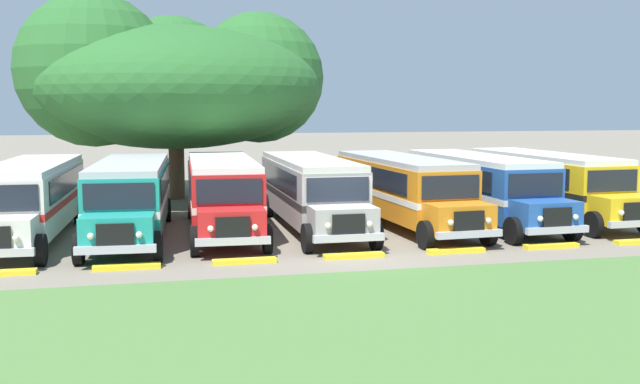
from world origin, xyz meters
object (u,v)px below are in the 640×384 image
at_px(parked_bus_slot_1, 131,195).
at_px(broad_shade_tree, 175,83).
at_px(parked_bus_slot_2, 222,191).
at_px(parked_bus_slot_3, 311,189).
at_px(parked_bus_slot_0, 31,197).
at_px(parked_bus_slot_4, 403,187).
at_px(parked_bus_slot_6, 547,182).
at_px(parked_bus_slot_5, 479,185).

height_order(parked_bus_slot_1, broad_shade_tree, broad_shade_tree).
relative_size(parked_bus_slot_2, parked_bus_slot_3, 1.00).
xyz_separation_m(parked_bus_slot_0, parked_bus_slot_3, (10.60, -0.00, 0.00)).
bearing_deg(broad_shade_tree, parked_bus_slot_4, -52.89).
xyz_separation_m(parked_bus_slot_6, broad_shade_tree, (-15.66, 10.84, 4.56)).
bearing_deg(parked_bus_slot_0, parked_bus_slot_5, 91.75).
bearing_deg(parked_bus_slot_0, parked_bus_slot_6, 93.46).
distance_m(parked_bus_slot_2, parked_bus_slot_3, 3.53).
xyz_separation_m(parked_bus_slot_0, broad_shade_tree, (5.72, 11.21, 4.56)).
height_order(parked_bus_slot_4, parked_bus_slot_6, same).
bearing_deg(parked_bus_slot_4, parked_bus_slot_0, -94.12).
height_order(parked_bus_slot_0, parked_bus_slot_2, same).
height_order(parked_bus_slot_3, parked_bus_slot_6, same).
relative_size(parked_bus_slot_1, parked_bus_slot_5, 1.00).
xyz_separation_m(parked_bus_slot_1, parked_bus_slot_6, (17.79, 0.63, 0.00)).
height_order(parked_bus_slot_0, parked_bus_slot_6, same).
distance_m(parked_bus_slot_3, broad_shade_tree, 13.06).
xyz_separation_m(parked_bus_slot_1, parked_bus_slot_4, (10.82, -0.01, 0.00)).
bearing_deg(parked_bus_slot_4, parked_bus_slot_6, 92.24).
bearing_deg(broad_shade_tree, parked_bus_slot_3, -66.47).
xyz_separation_m(parked_bus_slot_3, parked_bus_slot_4, (3.80, -0.27, 0.00)).
relative_size(parked_bus_slot_2, parked_bus_slot_6, 1.00).
bearing_deg(parked_bus_slot_6, parked_bus_slot_5, -83.24).
bearing_deg(parked_bus_slot_3, parked_bus_slot_2, -94.23).
bearing_deg(parked_bus_slot_2, parked_bus_slot_4, 88.16).
bearing_deg(parked_bus_slot_0, parked_bus_slot_3, 92.44).
height_order(parked_bus_slot_1, parked_bus_slot_5, same).
relative_size(parked_bus_slot_2, parked_bus_slot_5, 1.00).
bearing_deg(parked_bus_slot_4, parked_bus_slot_3, -97.07).
bearing_deg(parked_bus_slot_1, parked_bus_slot_3, 95.37).
bearing_deg(parked_bus_slot_1, parked_bus_slot_2, 101.85).
bearing_deg(parked_bus_slot_1, parked_bus_slot_5, 93.44).
bearing_deg(parked_bus_slot_2, parked_bus_slot_5, 89.78).
bearing_deg(broad_shade_tree, parked_bus_slot_6, -34.69).
relative_size(parked_bus_slot_2, broad_shade_tree, 0.68).
bearing_deg(parked_bus_slot_1, parked_bus_slot_6, 95.31).
bearing_deg(broad_shade_tree, parked_bus_slot_5, -43.37).
height_order(parked_bus_slot_0, parked_bus_slot_1, same).
distance_m(parked_bus_slot_2, parked_bus_slot_5, 10.75).
relative_size(parked_bus_slot_3, broad_shade_tree, 0.67).
bearing_deg(parked_bus_slot_2, parked_bus_slot_1, -79.07).
bearing_deg(parked_bus_slot_4, parked_bus_slot_5, 87.86).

